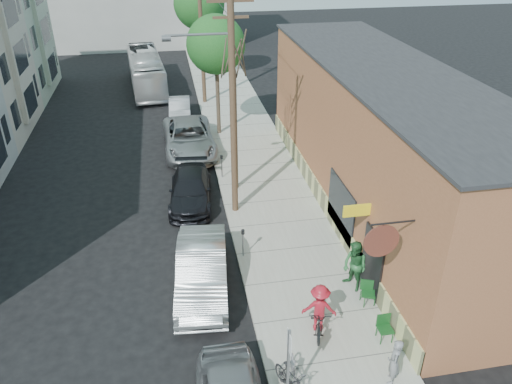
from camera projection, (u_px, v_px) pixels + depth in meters
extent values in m
plane|color=black|center=(191.00, 295.00, 18.24)|extent=(120.00, 120.00, 0.00)
cube|color=#A8A89C|center=(253.00, 158.00, 28.32)|extent=(4.50, 58.00, 0.15)
cube|color=#965837|center=(380.00, 142.00, 22.36)|extent=(5.00, 20.00, 6.50)
cube|color=#2B2B2D|center=(389.00, 69.00, 20.75)|extent=(5.20, 20.20, 0.12)
cube|color=#C9CC7F|center=(322.00, 199.00, 23.28)|extent=(0.10, 20.00, 1.10)
cube|color=black|center=(372.00, 264.00, 17.76)|extent=(0.10, 1.60, 2.60)
cube|color=black|center=(341.00, 207.00, 20.62)|extent=(0.08, 3.00, 2.20)
cylinder|color=brown|center=(381.00, 241.00, 14.46)|extent=(1.10, 0.06, 1.10)
cube|color=yellow|center=(357.00, 210.00, 17.50)|extent=(1.00, 0.08, 0.45)
cube|color=#BFB19C|center=(12.00, 60.00, 30.07)|extent=(1.10, 3.20, 7.00)
cube|color=#A2AD92|center=(38.00, 33.00, 36.94)|extent=(1.10, 3.20, 7.00)
cube|color=slate|center=(288.00, 369.00, 13.34)|extent=(0.07, 0.07, 2.80)
cube|color=silver|center=(289.00, 342.00, 12.85)|extent=(0.02, 0.45, 0.60)
cylinder|color=slate|center=(243.00, 244.00, 19.84)|extent=(0.06, 0.06, 1.10)
cylinder|color=black|center=(243.00, 232.00, 19.55)|extent=(0.14, 0.14, 0.18)
cylinder|color=slate|center=(222.00, 168.00, 25.87)|extent=(0.06, 0.06, 1.10)
cylinder|color=black|center=(222.00, 157.00, 25.58)|extent=(0.14, 0.14, 0.18)
cylinder|color=#503A28|center=(233.00, 107.00, 20.83)|extent=(0.28, 0.28, 10.00)
cube|color=#503A28|center=(230.00, 1.00, 18.78)|extent=(1.80, 0.12, 0.12)
cube|color=#503A28|center=(231.00, 17.00, 19.08)|extent=(1.40, 0.10, 0.10)
cylinder|color=slate|center=(166.00, 38.00, 19.03)|extent=(0.35, 0.24, 0.24)
cylinder|color=#503A28|center=(201.00, 32.00, 34.26)|extent=(0.28, 0.28, 10.00)
cylinder|color=#44392C|center=(235.00, 132.00, 23.69)|extent=(0.24, 0.24, 5.99)
cylinder|color=#44392C|center=(218.00, 93.00, 30.25)|extent=(0.24, 0.24, 5.14)
sphere|color=#215F23|center=(216.00, 44.00, 28.84)|extent=(3.43, 3.43, 3.43)
cylinder|color=#44392C|center=(201.00, 46.00, 40.00)|extent=(0.24, 0.24, 5.67)
sphere|color=#215F23|center=(199.00, 4.00, 38.45)|extent=(3.94, 3.94, 3.94)
imported|color=slate|center=(394.00, 362.00, 14.34)|extent=(0.58, 0.68, 1.57)
imported|color=#276132|center=(355.00, 266.00, 17.90)|extent=(1.07, 1.18, 1.98)
imported|color=maroon|center=(319.00, 308.00, 16.16)|extent=(1.27, 0.93, 1.75)
imported|color=black|center=(319.00, 316.00, 16.33)|extent=(1.19, 2.14, 1.07)
imported|color=black|center=(291.00, 381.00, 14.12)|extent=(1.01, 1.64, 0.96)
imported|color=slate|center=(294.00, 373.00, 14.44)|extent=(0.81, 1.67, 0.84)
imported|color=silver|center=(202.00, 271.00, 18.15)|extent=(2.28, 5.29, 1.69)
imported|color=black|center=(191.00, 190.00, 23.82)|extent=(2.40, 4.93, 1.38)
imported|color=#95999C|center=(189.00, 138.00, 28.90)|extent=(2.97, 6.21, 1.71)
imported|color=#B0B1B8|center=(180.00, 109.00, 33.79)|extent=(1.56, 4.07, 1.32)
imported|color=white|center=(146.00, 71.00, 39.31)|extent=(3.19, 10.20, 2.80)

